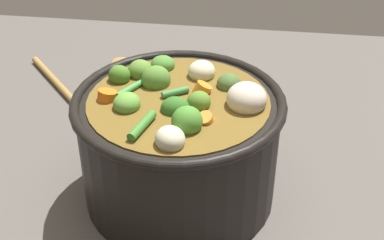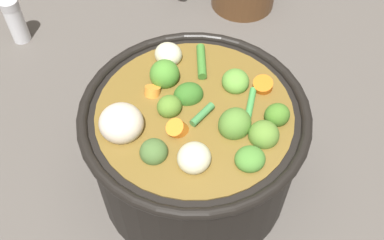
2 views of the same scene
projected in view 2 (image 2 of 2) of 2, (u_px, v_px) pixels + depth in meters
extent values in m
plane|color=#514C47|center=(194.00, 178.00, 0.61)|extent=(1.10, 1.10, 0.00)
cylinder|color=black|center=(194.00, 148.00, 0.55)|extent=(0.25, 0.25, 0.14)
torus|color=black|center=(194.00, 112.00, 0.49)|extent=(0.26, 0.26, 0.01)
cylinder|color=brown|center=(194.00, 146.00, 0.54)|extent=(0.22, 0.22, 0.14)
ellipsoid|color=#466731|center=(154.00, 152.00, 0.45)|extent=(0.04, 0.04, 0.03)
ellipsoid|color=#557F2B|center=(169.00, 107.00, 0.49)|extent=(0.04, 0.03, 0.03)
ellipsoid|color=#5B8531|center=(264.00, 135.00, 0.46)|extent=(0.04, 0.04, 0.03)
ellipsoid|color=#528131|center=(235.00, 124.00, 0.47)|extent=(0.05, 0.05, 0.04)
ellipsoid|color=#49872E|center=(165.00, 74.00, 0.51)|extent=(0.05, 0.05, 0.03)
ellipsoid|color=#5E963A|center=(235.00, 81.00, 0.51)|extent=(0.04, 0.04, 0.03)
ellipsoid|color=#467926|center=(277.00, 115.00, 0.48)|extent=(0.03, 0.03, 0.03)
ellipsoid|color=#346A23|center=(190.00, 95.00, 0.50)|extent=(0.04, 0.03, 0.03)
ellipsoid|color=#4A8432|center=(250.00, 159.00, 0.45)|extent=(0.03, 0.03, 0.02)
cylinder|color=orange|center=(178.00, 129.00, 0.47)|extent=(0.03, 0.03, 0.03)
cylinder|color=orange|center=(152.00, 91.00, 0.51)|extent=(0.03, 0.03, 0.02)
cylinder|color=orange|center=(263.00, 86.00, 0.51)|extent=(0.03, 0.03, 0.02)
ellipsoid|color=beige|center=(122.00, 127.00, 0.47)|extent=(0.06, 0.06, 0.04)
ellipsoid|color=beige|center=(194.00, 158.00, 0.44)|extent=(0.05, 0.05, 0.03)
ellipsoid|color=beige|center=(168.00, 55.00, 0.54)|extent=(0.05, 0.05, 0.03)
cylinder|color=#3E7B2D|center=(201.00, 61.00, 0.53)|extent=(0.02, 0.05, 0.01)
cylinder|color=#3E7F41|center=(202.00, 114.00, 0.48)|extent=(0.03, 0.03, 0.01)
cylinder|color=#429345|center=(251.00, 103.00, 0.49)|extent=(0.03, 0.04, 0.01)
cylinder|color=silver|center=(17.00, 24.00, 0.75)|extent=(0.03, 0.03, 0.07)
cylinder|color=#B7B7BC|center=(9.00, 4.00, 0.72)|extent=(0.03, 0.03, 0.01)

